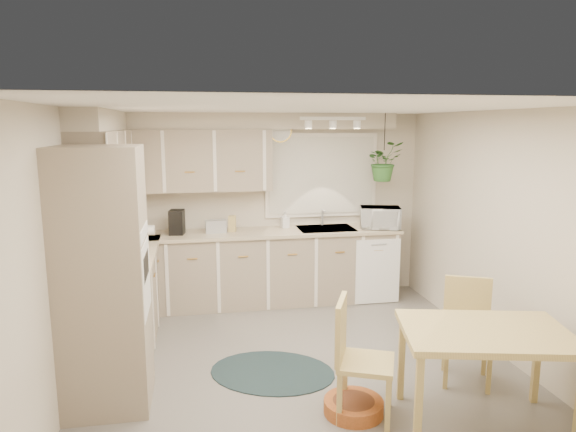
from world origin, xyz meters
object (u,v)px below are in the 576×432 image
Objects in this scene: braided_rug at (272,372)px; microwave at (380,215)px; dining_table at (483,377)px; chair_left at (366,359)px; chair_back at (467,333)px; pet_bed at (354,407)px.

microwave reaches higher than braided_rug.
chair_left is (-0.83, 0.27, 0.09)m from dining_table.
braided_rug is (-1.66, 0.47, -0.45)m from chair_back.
chair_back is at bearing 15.62° from pet_bed.
pet_bed is 0.95× the size of microwave.
dining_table is at bearing -19.10° from pet_bed.
dining_table is 1.01m from pet_bed.
microwave is at bearing 47.01° from braided_rug.
chair_left is at bearing 43.91° from chair_back.
microwave reaches higher than pet_bed.
braided_rug is at bearing -120.33° from chair_left.
pet_bed is (-0.08, 0.04, -0.42)m from chair_left.
chair_back is 1.82× the size of microwave.
dining_table is 1.29× the size of chair_left.
chair_left reaches higher than braided_rug.
pet_bed is at bearing -96.49° from chair_left.
microwave is at bearing -178.89° from chair_left.
dining_table reaches higher than braided_rug.
chair_left is 1.88× the size of microwave.
chair_left is 1.98× the size of pet_bed.
chair_back is (0.23, 0.63, 0.07)m from dining_table.
chair_back reaches higher than dining_table.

